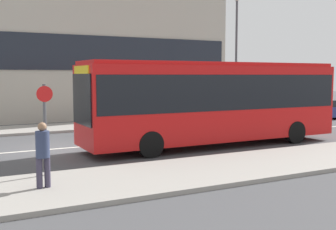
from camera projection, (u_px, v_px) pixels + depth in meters
ground_plane at (58, 149)px, 16.80m from camera, size 120.00×120.00×0.00m
sidewalk_near at (112, 182)px, 11.28m from camera, size 44.00×3.50×0.13m
sidewalk_far at (31, 129)px, 22.30m from camera, size 44.00×3.50×0.13m
lane_centerline at (58, 149)px, 16.80m from camera, size 41.80×0.16×0.01m
apartment_block_left_tower at (92, 5)px, 29.79m from camera, size 18.57×6.47×15.83m
city_bus at (214, 98)px, 17.34m from camera, size 11.16×2.50×3.44m
parked_car_0 at (259, 113)px, 25.78m from camera, size 4.38×1.83×1.32m
parked_car_1 at (321, 110)px, 28.20m from camera, size 4.31×1.77×1.27m
pedestrian_near_stop at (43, 151)px, 10.40m from camera, size 0.35×0.34×1.64m
bus_stop_sign at (45, 122)px, 11.65m from camera, size 0.44×0.12×2.55m
street_lamp at (236, 45)px, 26.61m from camera, size 0.36×0.36×7.79m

